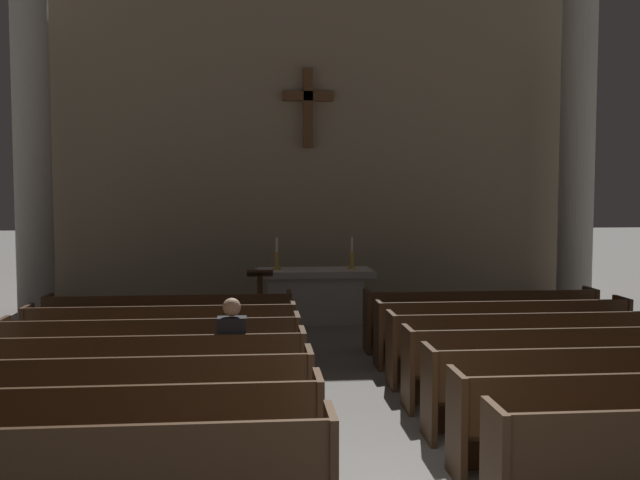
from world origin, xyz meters
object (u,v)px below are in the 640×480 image
(lectern, at_px, (260,304))
(pew_left_row_6, at_px, (162,338))
(column_right_third, at_px, (577,151))
(altar, at_px, (314,294))
(pew_right_row_7, at_px, (481,320))
(lone_worshipper, at_px, (232,353))
(pew_left_row_5, at_px, (152,355))
(pew_left_row_7, at_px, (170,325))
(pew_right_row_6, at_px, (502,332))
(pew_right_row_3, at_px, (601,389))
(candlestick_left, at_px, (277,259))
(column_left_third, at_px, (32,149))
(pew_right_row_5, at_px, (528,347))
(pew_left_row_4, at_px, (140,375))
(candlestick_right, at_px, (352,259))
(pew_left_row_3, at_px, (124,402))
(pew_right_row_4, at_px, (561,366))
(pew_left_row_2, at_px, (103,437))

(lectern, bearing_deg, pew_left_row_6, -119.85)
(column_right_third, xyz_separation_m, altar, (-5.07, -0.10, -2.68))
(pew_right_row_7, height_order, lone_worshipper, lone_worshipper)
(pew_left_row_5, distance_m, pew_left_row_7, 1.99)
(pew_right_row_6, xyz_separation_m, altar, (-2.37, 3.55, 0.06))
(pew_right_row_3, relative_size, pew_right_row_6, 1.00)
(pew_right_row_3, bearing_deg, lectern, 122.55)
(pew_right_row_6, relative_size, candlestick_left, 6.11)
(altar, relative_size, candlestick_left, 3.72)
(pew_right_row_6, distance_m, column_left_third, 8.73)
(pew_right_row_5, bearing_deg, candlestick_left, 124.09)
(lectern, distance_m, lone_worshipper, 4.31)
(pew_left_row_4, distance_m, pew_left_row_7, 2.98)
(pew_right_row_5, distance_m, candlestick_right, 4.89)
(pew_right_row_3, bearing_deg, pew_left_row_6, 147.89)
(pew_left_row_5, bearing_deg, altar, 62.40)
(pew_left_row_4, height_order, pew_right_row_5, same)
(pew_left_row_3, relative_size, pew_right_row_4, 1.00)
(pew_left_row_2, bearing_deg, column_left_third, 109.48)
(pew_right_row_3, xyz_separation_m, candlestick_left, (-3.07, 6.53, 0.72))
(pew_right_row_4, xyz_separation_m, pew_right_row_7, (0.00, 2.98, 0.00))
(pew_left_row_4, bearing_deg, pew_left_row_7, 90.00)
(candlestick_left, bearing_deg, pew_right_row_3, -64.78)
(pew_right_row_5, bearing_deg, pew_left_row_7, 157.30)
(column_left_third, xyz_separation_m, lectern, (4.04, -1.30, -2.67))
(pew_right_row_7, distance_m, lone_worshipper, 4.77)
(pew_right_row_5, bearing_deg, column_right_third, 59.86)
(column_left_third, relative_size, candlestick_left, 11.17)
(pew_right_row_3, height_order, pew_right_row_5, same)
(pew_right_row_7, bearing_deg, column_right_third, 44.58)
(pew_left_row_5, bearing_deg, column_right_third, 31.95)
(pew_left_row_2, xyz_separation_m, pew_left_row_6, (0.00, 3.97, 0.00))
(pew_right_row_4, distance_m, pew_right_row_6, 1.99)
(column_right_third, distance_m, altar, 5.74)
(pew_left_row_7, distance_m, pew_right_row_6, 4.85)
(candlestick_left, bearing_deg, pew_right_row_7, -39.74)
(pew_left_row_5, xyz_separation_m, pew_right_row_6, (4.75, 0.99, 0.00))
(pew_left_row_4, bearing_deg, lectern, 72.73)
(candlestick_left, bearing_deg, pew_left_row_6, -115.25)
(pew_left_row_6, bearing_deg, pew_left_row_2, -90.00)
(column_left_third, bearing_deg, pew_left_row_4, -64.43)
(pew_left_row_4, bearing_deg, candlestick_right, 60.95)
(pew_right_row_7, relative_size, column_left_third, 0.55)
(pew_left_row_4, relative_size, altar, 1.64)
(pew_left_row_4, xyz_separation_m, pew_left_row_5, (0.00, 0.99, 0.00))
(pew_left_row_2, bearing_deg, altar, 72.48)
(pew_right_row_3, bearing_deg, pew_right_row_6, 90.00)
(column_left_third, bearing_deg, pew_left_row_2, -70.52)
(pew_right_row_5, bearing_deg, pew_right_row_6, 90.00)
(pew_right_row_4, height_order, column_right_third, column_right_third)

